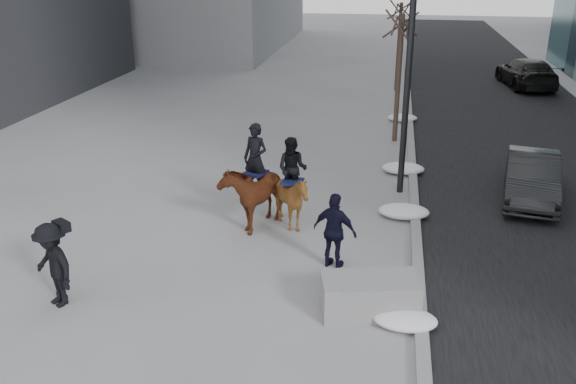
% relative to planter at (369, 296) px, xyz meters
% --- Properties ---
extents(ground, '(120.00, 120.00, 0.00)m').
position_rel_planter_xyz_m(ground, '(-2.00, 1.11, -0.37)').
color(ground, gray).
rests_on(ground, ground).
extents(road, '(8.00, 90.00, 0.01)m').
position_rel_planter_xyz_m(road, '(5.00, 11.11, -0.37)').
color(road, black).
rests_on(road, ground).
extents(curb, '(0.25, 90.00, 0.12)m').
position_rel_planter_xyz_m(curb, '(1.00, 11.11, -0.31)').
color(curb, gray).
rests_on(curb, ground).
extents(planter, '(2.01, 1.30, 0.74)m').
position_rel_planter_xyz_m(planter, '(0.00, 0.00, 0.00)').
color(planter, gray).
rests_on(planter, ground).
extents(car_near, '(2.04, 4.15, 1.31)m').
position_rel_planter_xyz_m(car_near, '(4.23, 6.68, 0.28)').
color(car_near, black).
rests_on(car_near, ground).
extents(car_far, '(2.70, 5.33, 1.48)m').
position_rel_planter_xyz_m(car_far, '(7.02, 22.78, 0.37)').
color(car_far, black).
rests_on(car_far, ground).
extents(tree_near, '(1.20, 1.20, 5.09)m').
position_rel_planter_xyz_m(tree_near, '(0.40, 11.88, 2.17)').
color(tree_near, '#362820').
rests_on(tree_near, ground).
extents(tree_far, '(1.20, 1.20, 4.75)m').
position_rel_planter_xyz_m(tree_far, '(0.40, 20.94, 2.01)').
color(tree_far, '#34251F').
rests_on(tree_far, ground).
extents(mounted_left, '(1.59, 2.24, 2.64)m').
position_rel_planter_xyz_m(mounted_left, '(-3.10, 3.71, 0.61)').
color(mounted_left, '#49240E').
rests_on(mounted_left, ground).
extents(mounted_right, '(1.41, 1.55, 2.35)m').
position_rel_planter_xyz_m(mounted_right, '(-2.14, 3.63, 0.57)').
color(mounted_right, '#4E2D0F').
rests_on(mounted_right, ground).
extents(feeder, '(1.11, 1.02, 1.75)m').
position_rel_planter_xyz_m(feeder, '(-0.86, 1.73, 0.51)').
color(feeder, black).
rests_on(feeder, ground).
extents(camera_crew, '(1.31, 1.15, 1.75)m').
position_rel_planter_xyz_m(camera_crew, '(-6.15, -0.75, 0.52)').
color(camera_crew, black).
rests_on(camera_crew, ground).
extents(lamppost, '(0.25, 0.80, 9.09)m').
position_rel_planter_xyz_m(lamppost, '(0.60, 6.62, 4.62)').
color(lamppost, black).
rests_on(lamppost, ground).
extents(snow_piles, '(1.35, 15.87, 0.34)m').
position_rel_planter_xyz_m(snow_piles, '(0.70, 6.80, -0.21)').
color(snow_piles, white).
rests_on(snow_piles, ground).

